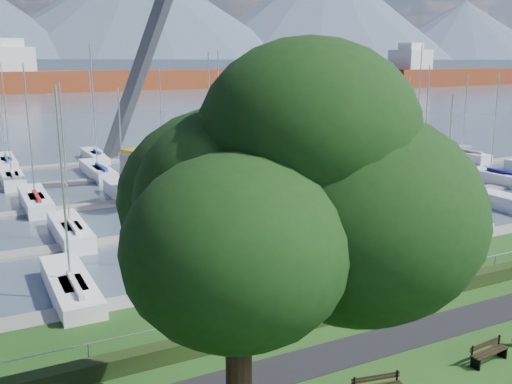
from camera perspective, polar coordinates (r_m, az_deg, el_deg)
path at (r=25.66m, az=15.96°, el=-13.31°), size 160.00×2.00×0.04m
water at (r=280.19m, az=-24.25°, el=9.49°), size 800.00×540.00×0.20m
hedge at (r=27.27m, az=12.23°, el=-10.69°), size 80.00×0.70×0.70m
fence at (r=27.22m, az=11.78°, el=-8.77°), size 80.00×0.04×0.04m
docks at (r=49.60m, az=-7.42°, el=-0.40°), size 90.00×41.60×0.25m
bench_right at (r=24.04m, az=22.22°, el=-14.60°), size 1.83×0.58×0.85m
tree at (r=13.87m, az=2.27°, el=-0.53°), size 8.78×8.96×12.13m
crane at (r=47.75m, az=-10.85°, el=5.73°), size 7.69×12.93×22.35m
cargo_ship_mid at (r=236.13m, az=-15.30°, el=10.67°), size 105.04×27.67×21.50m
cargo_ship_east at (r=291.61m, az=18.64°, el=10.84°), size 89.16×26.20×21.50m
sailboat_fleet at (r=51.24m, az=-9.83°, el=6.33°), size 75.06×49.24×13.36m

